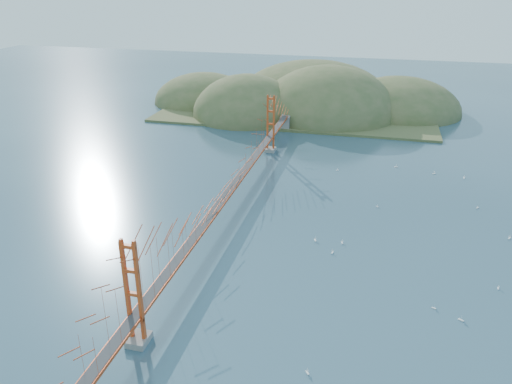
% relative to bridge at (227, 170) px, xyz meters
% --- Properties ---
extents(ground, '(320.00, 320.00, 0.00)m').
position_rel_bridge_xyz_m(ground, '(0.00, -0.18, -7.01)').
color(ground, '#2C4758').
rests_on(ground, ground).
extents(bridge, '(2.20, 94.40, 12.00)m').
position_rel_bridge_xyz_m(bridge, '(0.00, 0.00, 0.00)').
color(bridge, gray).
rests_on(bridge, ground).
extents(far_headlands, '(84.00, 58.00, 25.00)m').
position_rel_bridge_xyz_m(far_headlands, '(2.21, 68.33, -7.01)').
color(far_headlands, olive).
rests_on(far_headlands, ground).
extents(sailboat_2, '(0.50, 0.50, 0.56)m').
position_rel_bridge_xyz_m(sailboat_2, '(28.95, -17.27, -6.87)').
color(sailboat_2, white).
rests_on(sailboat_2, ground).
extents(sailboat_5, '(0.42, 0.49, 0.56)m').
position_rel_bridge_xyz_m(sailboat_5, '(36.52, -11.49, -6.87)').
color(sailboat_5, white).
rests_on(sailboat_5, ground).
extents(sailboat_1, '(0.62, 0.62, 0.69)m').
position_rel_bridge_xyz_m(sailboat_1, '(14.20, -5.33, -6.86)').
color(sailboat_1, white).
rests_on(sailboat_1, ground).
extents(sailboat_6, '(0.63, 0.63, 0.69)m').
position_rel_bridge_xyz_m(sailboat_6, '(31.58, -18.73, -6.86)').
color(sailboat_6, white).
rests_on(sailboat_6, ground).
extents(sailboat_8, '(0.64, 0.64, 0.69)m').
position_rel_bridge_xyz_m(sailboat_8, '(31.90, 24.72, -6.86)').
color(sailboat_8, white).
rests_on(sailboat_8, ground).
extents(sailboat_16, '(0.53, 0.53, 0.56)m').
position_rel_bridge_xyz_m(sailboat_16, '(22.19, 7.81, -6.87)').
color(sailboat_16, white).
rests_on(sailboat_16, ground).
extents(sailboat_10, '(0.59, 0.59, 0.63)m').
position_rel_bridge_xyz_m(sailboat_10, '(16.93, -30.25, -6.86)').
color(sailboat_10, white).
rests_on(sailboat_10, ground).
extents(sailboat_3, '(0.56, 0.56, 0.61)m').
position_rel_bridge_xyz_m(sailboat_3, '(14.54, 22.13, -6.87)').
color(sailboat_3, white).
rests_on(sailboat_3, ground).
extents(sailboat_15, '(0.44, 0.54, 0.64)m').
position_rel_bridge_xyz_m(sailboat_15, '(37.00, 23.84, -6.86)').
color(sailboat_15, white).
rests_on(sailboat_15, ground).
extents(sailboat_12, '(0.65, 0.56, 0.75)m').
position_rel_bridge_xyz_m(sailboat_12, '(25.14, 26.52, -6.85)').
color(sailboat_12, white).
rests_on(sailboat_12, ground).
extents(sailboat_4, '(0.57, 0.57, 0.59)m').
position_rel_bridge_xyz_m(sailboat_4, '(37.43, 11.10, -6.87)').
color(sailboat_4, white).
rests_on(sailboat_4, ground).
extents(sailboat_14, '(0.56, 0.60, 0.68)m').
position_rel_bridge_xyz_m(sailboat_14, '(16.86, -8.10, -6.86)').
color(sailboat_14, white).
rests_on(sailboat_14, ground).
extents(sailboat_9, '(0.62, 0.62, 0.67)m').
position_rel_bridge_xyz_m(sailboat_9, '(40.26, 1.79, -6.86)').
color(sailboat_9, white).
rests_on(sailboat_9, ground).
extents(sailboat_0, '(0.56, 0.58, 0.66)m').
position_rel_bridge_xyz_m(sailboat_0, '(17.86, -5.12, -6.86)').
color(sailboat_0, white).
rests_on(sailboat_0, ground).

